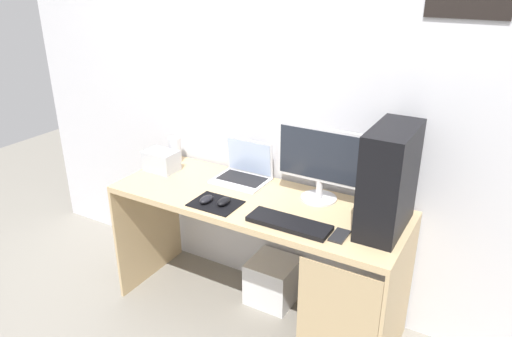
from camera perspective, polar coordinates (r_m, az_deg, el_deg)
The scene contains 14 objects.
ground_plane at distance 3.06m, azimuth 0.00°, elevation -16.73°, with size 8.00×8.00×0.00m, color gray.
wall_back at distance 2.73m, azimuth 3.66°, elevation 9.08°, with size 4.00×0.05×2.60m.
desk at distance 2.68m, azimuth 0.29°, elevation -6.64°, with size 1.65×0.60×0.78m.
pc_tower at distance 2.32m, azimuth 15.57°, elevation -1.30°, with size 0.19×0.41×0.51m, color black.
monitor at distance 2.55m, azimuth 7.66°, elevation 0.74°, with size 0.49×0.20×0.41m.
laptop at distance 2.85m, azimuth -1.48°, elevation -0.44°, with size 0.31×0.24×0.23m.
speaker at distance 3.14m, azimuth -9.63°, elevation 2.25°, with size 0.08×0.08×0.16m, color silver.
projector at distance 3.02m, azimuth -11.21°, elevation 0.91°, with size 0.20×0.14×0.13m, color #B7BCC6.
keyboard at distance 2.37m, azimuth 3.96°, elevation -6.53°, with size 0.42×0.14×0.02m, color black.
mousepad at distance 2.58m, azimuth -4.83°, elevation -4.18°, with size 0.26×0.20×0.01m, color black.
mouse_left at distance 2.56m, azimuth -3.88°, elevation -3.94°, with size 0.06×0.10×0.03m, color black.
mouse_right at distance 2.59m, azimuth -5.94°, elevation -3.66°, with size 0.06×0.10×0.03m, color black.
cell_phone at distance 2.31m, azimuth 9.92°, elevation -7.90°, with size 0.07×0.13×0.01m, color #232326.
subwoofer at distance 3.08m, azimuth 2.03°, elevation -13.18°, with size 0.28×0.28×0.28m, color white.
Camera 1 is at (1.18, -2.04, 1.96)m, focal length 33.58 mm.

